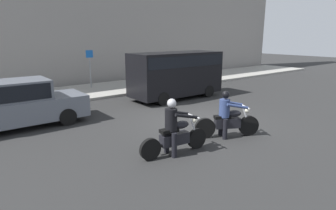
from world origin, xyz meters
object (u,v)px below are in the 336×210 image
(parked_van_black, at_px, (176,72))
(street_sign_post, at_px, (90,65))
(motorcycle_with_rider_black_leather, at_px, (174,132))
(parked_sedan_slate_gray, at_px, (16,104))
(motorcycle_with_rider_denim_blue, at_px, (227,118))

(parked_van_black, height_order, street_sign_post, street_sign_post)
(motorcycle_with_rider_black_leather, distance_m, parked_sedan_slate_gray, 6.05)
(parked_sedan_slate_gray, distance_m, street_sign_post, 7.48)
(parked_sedan_slate_gray, height_order, street_sign_post, street_sign_post)
(motorcycle_with_rider_denim_blue, relative_size, parked_sedan_slate_gray, 0.43)
(motorcycle_with_rider_denim_blue, xyz_separation_m, parked_sedan_slate_gray, (-5.18, 5.25, 0.25))
(motorcycle_with_rider_black_leather, bearing_deg, parked_van_black, 49.98)
(motorcycle_with_rider_black_leather, bearing_deg, parked_sedan_slate_gray, 119.30)
(parked_sedan_slate_gray, bearing_deg, parked_van_black, 2.63)
(motorcycle_with_rider_denim_blue, xyz_separation_m, parked_van_black, (2.49, 5.61, 0.77))
(parked_sedan_slate_gray, relative_size, street_sign_post, 2.00)
(motorcycle_with_rider_denim_blue, height_order, parked_sedan_slate_gray, parked_sedan_slate_gray)
(motorcycle_with_rider_black_leather, xyz_separation_m, parked_sedan_slate_gray, (-2.96, 5.27, 0.23))
(parked_van_black, relative_size, street_sign_post, 2.18)
(motorcycle_with_rider_denim_blue, height_order, parked_van_black, parked_van_black)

